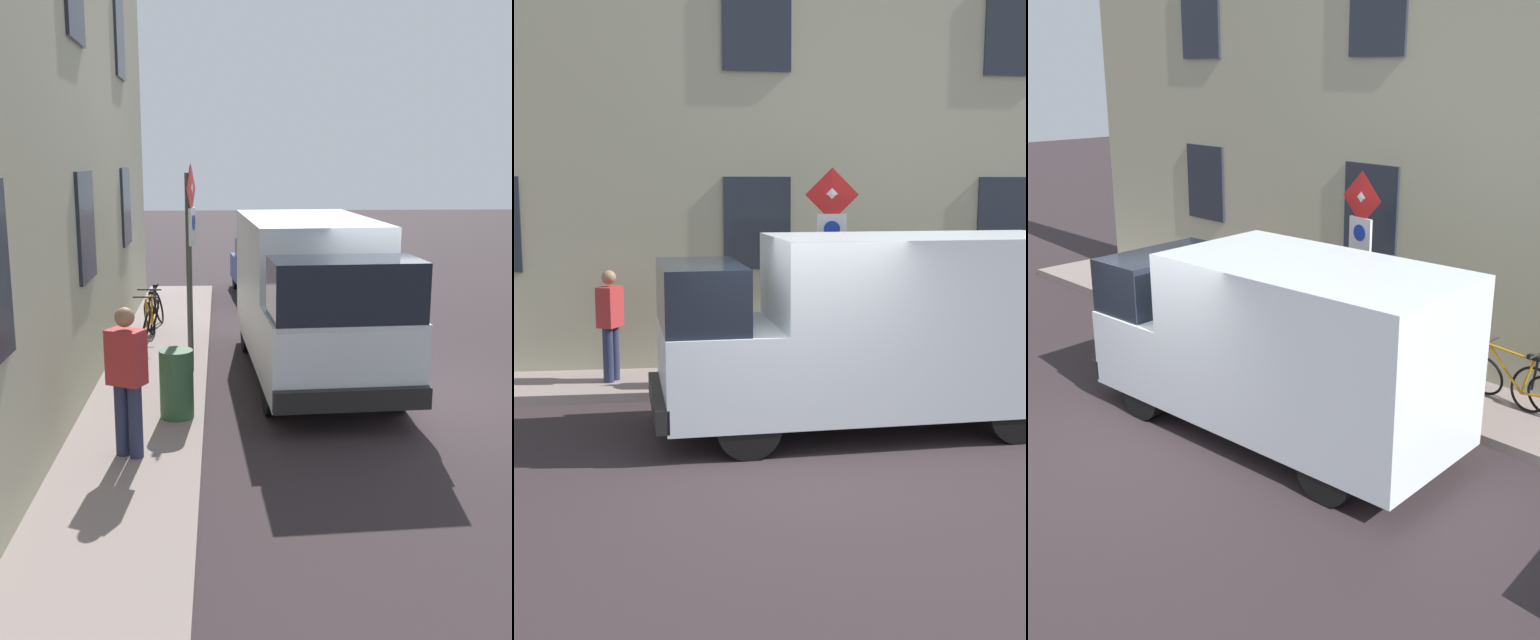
{
  "view_description": "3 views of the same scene",
  "coord_description": "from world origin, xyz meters",
  "views": [
    {
      "loc": [
        2.77,
        9.99,
        3.42
      ],
      "look_at": [
        2.26,
        -0.32,
        1.1
      ],
      "focal_mm": 40.1,
      "sensor_mm": 36.0,
      "label": 1
    },
    {
      "loc": [
        -8.63,
        1.46,
        3.1
      ],
      "look_at": [
        2.52,
        0.05,
        1.26
      ],
      "focal_mm": 45.56,
      "sensor_mm": 36.0,
      "label": 2
    },
    {
      "loc": [
        -5.16,
        -7.73,
        4.79
      ],
      "look_at": [
        2.23,
        -0.36,
        1.24
      ],
      "focal_mm": 42.09,
      "sensor_mm": 36.0,
      "label": 3
    }
  ],
  "objects": [
    {
      "name": "sidewalk_slab",
      "position": [
        3.83,
        0.0,
        0.07
      ],
      "size": [
        1.64,
        17.66,
        0.14
      ],
      "primitive_type": "cube",
      "color": "gray",
      "rests_on": "ground_plane"
    },
    {
      "name": "building_facade",
      "position": [
        5.0,
        0.0,
        3.94
      ],
      "size": [
        0.75,
        15.66,
        7.88
      ],
      "color": "#AAA789",
      "rests_on": "ground_plane"
    },
    {
      "name": "bicycle_orange",
      "position": [
        4.1,
        -3.13,
        0.51
      ],
      "size": [
        0.46,
        1.72,
        0.89
      ],
      "rotation": [
        0.0,
        0.0,
        1.51
      ],
      "color": "black",
      "rests_on": "sidewalk_slab"
    },
    {
      "name": "sign_post_stacked",
      "position": [
        3.22,
        -0.96,
        2.25
      ],
      "size": [
        0.18,
        0.56,
        3.12
      ],
      "color": "#474C47",
      "rests_on": "sidewalk_slab"
    },
    {
      "name": "ground_plane",
      "position": [
        0.0,
        0.0,
        0.0
      ],
      "size": [
        80.0,
        80.0,
        0.0
      ],
      "primitive_type": "plane",
      "color": "#2F2629"
    },
    {
      "name": "litter_bin",
      "position": [
        3.36,
        1.12,
        0.59
      ],
      "size": [
        0.44,
        0.44,
        0.9
      ],
      "primitive_type": "cylinder",
      "color": "#2D5133",
      "rests_on": "sidewalk_slab"
    },
    {
      "name": "bicycle_black",
      "position": [
        4.1,
        -3.89,
        0.51
      ],
      "size": [
        0.46,
        1.72,
        0.89
      ],
      "rotation": [
        0.0,
        0.0,
        1.49
      ],
      "color": "black",
      "rests_on": "sidewalk_slab"
    },
    {
      "name": "delivery_van",
      "position": [
        1.32,
        -1.13,
        1.33
      ],
      "size": [
        2.31,
        5.44,
        2.5
      ],
      "rotation": [
        0.0,
        0.0,
        1.63
      ],
      "color": "silver",
      "rests_on": "ground_plane"
    },
    {
      "name": "pedestrian",
      "position": [
        3.83,
        2.36,
        1.07
      ],
      "size": [
        0.47,
        0.41,
        1.72
      ],
      "rotation": [
        0.0,
        0.0,
        1.1
      ],
      "color": "#262B47",
      "rests_on": "sidewalk_slab"
    }
  ]
}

